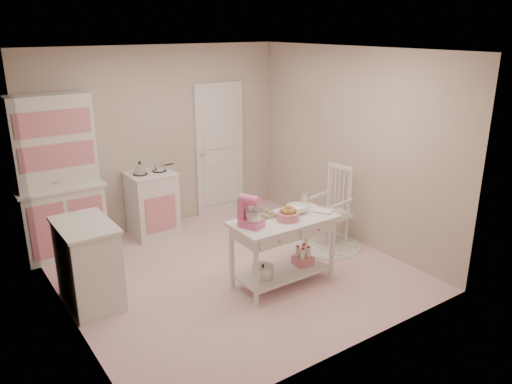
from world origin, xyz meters
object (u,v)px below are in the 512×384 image
Objects in this scene: hutch at (58,178)px; rocking_chair at (329,207)px; stove at (152,204)px; bread_basket at (288,216)px; work_table at (283,251)px; base_cabinet at (88,264)px; stand_mixer at (251,212)px.

hutch reaches higher than rocking_chair.
bread_basket is at bearing -73.42° from stove.
hutch is at bearing 129.59° from work_table.
stove is at bearing -2.39° from hutch.
base_cabinet reaches higher than bread_basket.
stand_mixer is 1.36× the size of bread_basket.
hutch is 1.73× the size of work_table.
base_cabinet is at bearing 156.03° from bread_basket.
hutch is 1.52m from base_cabinet.
stand_mixer is (1.42, -2.21, -0.07)m from hutch.
rocking_chair is at bearing 25.23° from bread_basket.
rocking_chair is at bearing -6.41° from base_cabinet.
stand_mixer reaches higher than base_cabinet.
stove is at bearing 106.58° from bread_basket.
work_table is at bearing 111.80° from bread_basket.
stove is 2.71× the size of stand_mixer.
rocking_chair is at bearing 22.75° from work_table.
rocking_chair is at bearing -6.99° from stand_mixer.
stand_mixer is (0.22, -2.16, 0.51)m from stove.
hutch reaches higher than bread_basket.
rocking_chair is 3.24× the size of stand_mixer.
bread_basket is at bearing -23.97° from base_cabinet.
bread_basket is at bearing -32.40° from stand_mixer.
stand_mixer is at bearing -27.77° from base_cabinet.
hutch reaches higher than work_table.
stand_mixer is (-1.56, -0.46, 0.42)m from rocking_chair.
rocking_chair reaches higher than base_cabinet.
work_table is (0.64, -2.18, -0.06)m from stove.
stove is at bearing 126.99° from rocking_chair.
hutch is at bearing 177.61° from stove.
base_cabinet is 2.71× the size of stand_mixer.
hutch is at bearing 129.27° from bread_basket.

